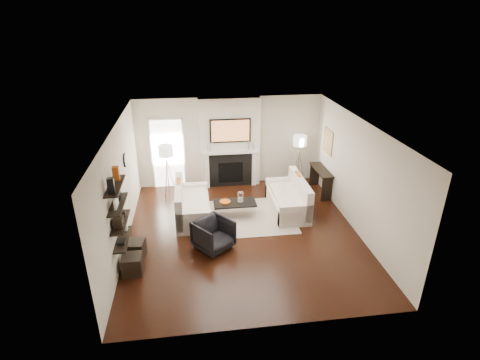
{
  "coord_description": "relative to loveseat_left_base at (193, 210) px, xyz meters",
  "views": [
    {
      "loc": [
        -1.12,
        -7.71,
        4.93
      ],
      "look_at": [
        0.0,
        0.6,
        1.15
      ],
      "focal_mm": 28.0,
      "sensor_mm": 36.0,
      "label": 1
    }
  ],
  "objects": [
    {
      "name": "mantel_pilaster_r",
      "position": [
        1.91,
        1.77,
        0.34
      ],
      "size": [
        0.12,
        0.08,
        1.1
      ],
      "primitive_type": "cube",
      "color": "white",
      "rests_on": "floor"
    },
    {
      "name": "clock_face",
      "position": [
        -1.52,
        -0.04,
        1.49
      ],
      "size": [
        0.01,
        0.29,
        0.29
      ],
      "primitive_type": "cylinder",
      "rotation": [
        0.0,
        1.57,
        0.0
      ],
      "color": "white",
      "rests_on": "clock_rim"
    },
    {
      "name": "shelf_bottom",
      "position": [
        -1.43,
        -1.94,
        0.49
      ],
      "size": [
        0.25,
        1.0,
        0.03
      ],
      "primitive_type": "cube",
      "color": "black",
      "rests_on": "wall_left"
    },
    {
      "name": "loveseat_right_arm_s",
      "position": [
        2.52,
        0.83,
        0.09
      ],
      "size": [
        0.85,
        0.18,
        0.6
      ],
      "primitive_type": "cube",
      "color": "white",
      "rests_on": "floor"
    },
    {
      "name": "pillow_right_orange",
      "position": [
        2.85,
        0.32,
        0.52
      ],
      "size": [
        0.1,
        0.42,
        0.42
      ],
      "primitive_type": "cube",
      "color": "#B24F16",
      "rests_on": "loveseat_right_cushion"
    },
    {
      "name": "lamp_left_leg_b",
      "position": [
        -0.72,
        1.3,
        0.39
      ],
      "size": [
        0.14,
        0.22,
        1.23
      ],
      "primitive_type": "cylinder",
      "rotation": [
        0.18,
        0.0,
        0.52
      ],
      "color": "silver",
      "rests_on": "floor"
    },
    {
      "name": "loveseat_left_arm_s",
      "position": [
        0.0,
        0.81,
        0.09
      ],
      "size": [
        0.85,
        0.18,
        0.6
      ],
      "primitive_type": "cube",
      "color": "white",
      "rests_on": "floor"
    },
    {
      "name": "loveseat_left_base",
      "position": [
        0.0,
        0.0,
        0.0
      ],
      "size": [
        0.85,
        1.8,
        0.42
      ],
      "primitive_type": "cube",
      "color": "white",
      "rests_on": "floor"
    },
    {
      "name": "hurricane_glass",
      "position": [
        1.23,
        -0.11,
        0.35
      ],
      "size": [
        0.15,
        0.15,
        0.27
      ],
      "primitive_type": "cylinder",
      "color": "white",
      "rests_on": "coffee_table"
    },
    {
      "name": "mantel_pilaster_l",
      "position": [
        0.47,
        1.77,
        0.34
      ],
      "size": [
        0.12,
        0.08,
        1.1
      ],
      "primitive_type": "cube",
      "color": "white",
      "rests_on": "floor"
    },
    {
      "name": "console_leg_s",
      "position": [
        3.76,
        1.52,
        0.14
      ],
      "size": [
        0.3,
        0.04,
        0.71
      ],
      "primitive_type": "cube",
      "color": "black",
      "rests_on": "floor"
    },
    {
      "name": "loveseat_right_base",
      "position": [
        2.52,
        0.02,
        0.0
      ],
      "size": [
        0.85,
        1.8,
        0.42
      ],
      "primitive_type": "cube",
      "color": "white",
      "rests_on": "floor"
    },
    {
      "name": "coffee_leg_se",
      "position": [
        1.58,
        0.11,
        -0.02
      ],
      "size": [
        0.02,
        0.02,
        0.38
      ],
      "primitive_type": "cylinder",
      "color": "silver",
      "rests_on": "floor"
    },
    {
      "name": "loveseat_left_back",
      "position": [
        -0.33,
        0.0,
        0.32
      ],
      "size": [
        0.18,
        1.8,
        0.8
      ],
      "primitive_type": "cube",
      "color": "white",
      "rests_on": "floor"
    },
    {
      "name": "candlestick_r_tall",
      "position": [
        1.74,
        1.76,
        1.09
      ],
      "size": [
        0.04,
        0.04,
        0.3
      ],
      "primitive_type": "cylinder",
      "color": "silver",
      "rests_on": "mantel_shelf"
    },
    {
      "name": "pillow_right_charcoal",
      "position": [
        2.85,
        -0.28,
        0.51
      ],
      "size": [
        0.1,
        0.4,
        0.4
      ],
      "primitive_type": "cube",
      "color": "black",
      "rests_on": "loveseat_right_cushion"
    },
    {
      "name": "chimney_breast",
      "position": [
        1.19,
        1.93,
        1.14
      ],
      "size": [
        1.8,
        0.25,
        2.7
      ],
      "primitive_type": "cube",
      "color": "silver",
      "rests_on": "floor"
    },
    {
      "name": "ottoman_near",
      "position": [
        -1.28,
        -1.6,
        -0.01
      ],
      "size": [
        0.45,
        0.45,
        0.4
      ],
      "primitive_type": "cube",
      "rotation": [
        0.0,
        0.0,
        -0.14
      ],
      "color": "black",
      "rests_on": "floor"
    },
    {
      "name": "loveseat_right_cushion",
      "position": [
        2.47,
        0.02,
        0.26
      ],
      "size": [
        0.63,
        1.44,
        0.1
      ],
      "primitive_type": "cube",
      "color": "white",
      "rests_on": "loveseat_right_base"
    },
    {
      "name": "door_trim_top",
      "position": [
        -0.66,
        2.02,
        1.92
      ],
      "size": [
        1.02,
        0.06,
        0.06
      ],
      "primitive_type": "cube",
      "color": "white",
      "rests_on": "wall_back"
    },
    {
      "name": "decor_frame_b",
      "position": [
        -1.43,
        -1.7,
        1.4
      ],
      "size": [
        0.04,
        0.22,
        0.18
      ],
      "primitive_type": "cube",
      "color": "black",
      "rests_on": "shelf_upper"
    },
    {
      "name": "coffee_table",
      "position": [
        1.08,
        -0.11,
        0.19
      ],
      "size": [
        1.1,
        0.55,
        0.04
      ],
      "primitive_type": "cube",
      "color": "black",
      "rests_on": "floor"
    },
    {
      "name": "clock_rim",
      "position": [
        -1.54,
        -0.04,
        1.49
      ],
      "size": [
        0.04,
        0.34,
        0.34
      ],
      "primitive_type": "cylinder",
      "rotation": [
        0.0,
        1.57,
        0.0
      ],
      "color": "black",
      "rests_on": "wall_left"
    },
    {
      "name": "console_leg_n",
      "position": [
        3.76,
        0.42,
        0.14
      ],
      "size": [
        0.3,
        0.04,
        0.71
      ],
      "primitive_type": "cube",
      "color": "black",
      "rests_on": "floor"
    },
    {
      "name": "door_trim_l",
      "position": [
        -1.14,
        2.02,
        0.84
      ],
      "size": [
        0.06,
        0.06,
        2.16
      ],
      "primitive_type": "cube",
      "color": "white",
      "rests_on": "floor"
    },
    {
      "name": "coffee_leg_nw",
      "position": [
        0.58,
        -0.33,
        -0.02
      ],
      "size": [
        0.02,
        0.02,
        0.38
      ],
      "primitive_type": "cylinder",
      "color": "silver",
      "rests_on": "floor"
    },
    {
      "name": "decor_magfile_b",
      "position": [
        -1.43,
        -1.71,
        1.85
      ],
      "size": [
        0.12,
        0.1,
        0.28
      ],
      "primitive_type": "cube",
      "color": "#B24F16",
      "rests_on": "shelf_top"
    },
    {
      "name": "pillow_left_orange",
      "position": [
        -0.33,
        0.3,
        0.52
      ],
      "size": [
        0.1,
        0.42,
        0.42
      ],
      "primitive_type": "cube",
      "color": "#B24F16",
      "rests_on": "loveseat_left_cushion"
    },
    {
      "name": "tv_screen",
      "position": [
        1.19,
        1.74,
        1.57
      ],
      "size": [
        1.1,
        0.0,
        0.62
      ],
      "primitive_type": "cube",
      "color": "#BF723F",
      "rests_on": "tv_body"
    },
    {
      "name": "tv_body",
      "position": [
        1.19,
        1.77,
        1.57
      ],
      "size": [
        1.2,
        0.06,
        0.7
      ],
      "primitive_type": "cube",
      "color": "black",
      "rests_on": "chimney_breast"
    },
    {
      "name": "ottoman_far",
      "position": [
        -1.28,
        -2.14,
        -0.01
      ],
      "size": [
        0.4,
        0.4,
        0.4
      ],
      "primitive_type": "cube",
      "rotation": [
        0.0,
        0.0,
        0.0
      ],
      "color": "black",
      "rests_on": "floor"
    },
    {
      "name": "loveseat_right_arm_n",
      "position": [
        2.52,
        -0.79,
        0.09
      ],
      "size": [
        0.85,
        0.18,
        0.6
      ],
      "primitive_type": "cube",
      "color": "white",
      "rests_on": "floor"
    },
    {
      "name": "candlestick_r_short",
      "position": [
        1.87,
        1.76,
        1.06
      ],
      "size": [
        0.04,
        0.04,
        0.24
      ],
      "primitive_type": "cylinder",
      "color": "silver",
      "rests_on": "mantel_shelf"
    },
    {
      "name": "coffee_leg_ne",
      "position": [
        1.58,
        -0.33,
        -0.02
      ],
      "size": [
        0.02,
        0.02,
        0.38
      ],
      "primitive_type": "cylinder",
      "color": "silver",
      "rests_on": "floor"
    },
    {
      "name": "candlestick_l_tall",
      "position": [
        0.64,
        1.76,
        1.09
      ],
      "size": [
        0.04,
        0.04,
        0.3
      ],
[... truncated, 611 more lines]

